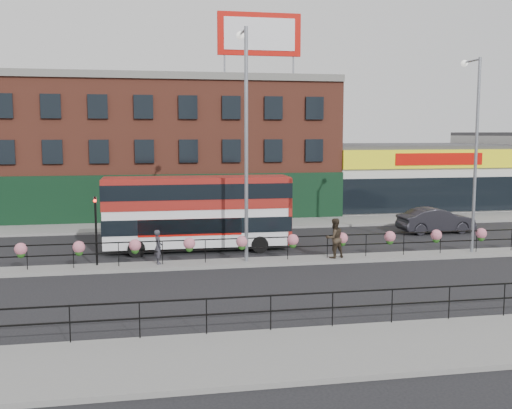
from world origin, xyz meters
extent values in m
plane|color=black|center=(0.00, 0.00, 0.00)|extent=(120.00, 120.00, 0.00)
cube|color=gray|center=(0.00, -12.00, 0.07)|extent=(60.00, 4.00, 0.15)
cube|color=gray|center=(0.00, 12.00, 0.07)|extent=(60.00, 4.00, 0.15)
cube|color=gray|center=(0.00, 0.00, 0.07)|extent=(60.00, 1.60, 0.15)
cube|color=gold|center=(0.00, -9.70, 0.01)|extent=(60.00, 0.10, 0.01)
cube|color=gold|center=(0.00, -9.88, 0.01)|extent=(60.00, 0.10, 0.01)
cube|color=brown|center=(-4.00, 20.00, 5.00)|extent=(25.00, 12.00, 10.00)
cube|color=#3F3F42|center=(-4.00, 20.00, 10.15)|extent=(25.00, 12.00, 0.30)
cube|color=black|center=(-4.00, 13.92, 1.70)|extent=(25.00, 0.25, 3.40)
cube|color=silver|center=(16.00, 20.00, 2.50)|extent=(15.00, 12.00, 5.00)
cube|color=#3F3F42|center=(16.00, 20.00, 5.15)|extent=(15.00, 12.00, 0.30)
cube|color=#FAF417|center=(16.00, 13.92, 4.30)|extent=(15.00, 0.25, 1.40)
cube|color=#B80B04|center=(16.00, 13.80, 4.30)|extent=(7.00, 0.10, 0.90)
cube|color=black|center=(16.00, 13.92, 1.60)|extent=(15.00, 0.25, 2.60)
cube|color=#B80B04|center=(2.50, 15.00, 13.20)|extent=(6.00, 0.25, 3.00)
cube|color=silver|center=(2.50, 14.86, 13.20)|extent=(5.10, 0.04, 2.25)
cylinder|color=gray|center=(0.00, 15.00, 11.00)|extent=(0.12, 0.12, 1.40)
cylinder|color=gray|center=(5.00, 15.00, 11.00)|extent=(0.12, 0.12, 1.40)
cube|color=black|center=(0.00, 0.00, 1.25)|extent=(30.00, 0.05, 0.05)
cube|color=black|center=(0.00, 0.00, 0.76)|extent=(30.00, 0.05, 0.05)
cylinder|color=black|center=(-11.00, 0.00, 0.70)|extent=(0.04, 0.04, 1.10)
cylinder|color=black|center=(-9.00, 0.00, 0.70)|extent=(0.04, 0.04, 1.10)
cylinder|color=black|center=(-7.00, 0.00, 0.70)|extent=(0.04, 0.04, 1.10)
cylinder|color=black|center=(-5.00, 0.00, 0.70)|extent=(0.04, 0.04, 1.10)
cylinder|color=black|center=(-3.00, 0.00, 0.70)|extent=(0.04, 0.04, 1.10)
cylinder|color=black|center=(-1.00, 0.00, 0.70)|extent=(0.04, 0.04, 1.10)
cylinder|color=black|center=(1.00, 0.00, 0.70)|extent=(0.04, 0.04, 1.10)
cylinder|color=black|center=(3.00, 0.00, 0.70)|extent=(0.04, 0.04, 1.10)
cylinder|color=black|center=(5.00, 0.00, 0.70)|extent=(0.04, 0.04, 1.10)
cylinder|color=black|center=(7.00, 0.00, 0.70)|extent=(0.04, 0.04, 1.10)
cylinder|color=black|center=(9.00, 0.00, 0.70)|extent=(0.04, 0.04, 1.10)
cylinder|color=black|center=(11.00, 0.00, 0.70)|extent=(0.04, 0.04, 1.10)
cylinder|color=black|center=(13.00, 0.00, 0.70)|extent=(0.04, 0.04, 1.10)
sphere|color=#C06678|center=(-11.25, 0.00, 1.10)|extent=(0.56, 0.56, 0.56)
sphere|color=#225617|center=(-11.25, 0.00, 0.87)|extent=(0.36, 0.36, 0.36)
sphere|color=#C06678|center=(-8.75, 0.00, 1.10)|extent=(0.56, 0.56, 0.56)
sphere|color=#225617|center=(-8.75, 0.00, 0.87)|extent=(0.36, 0.36, 0.36)
sphere|color=#C06678|center=(-6.25, 0.00, 1.10)|extent=(0.56, 0.56, 0.56)
sphere|color=#225617|center=(-6.25, 0.00, 0.87)|extent=(0.36, 0.36, 0.36)
sphere|color=#C06678|center=(-3.75, 0.00, 1.10)|extent=(0.56, 0.56, 0.56)
sphere|color=#225617|center=(-3.75, 0.00, 0.87)|extent=(0.36, 0.36, 0.36)
sphere|color=#C06678|center=(-1.25, 0.00, 1.10)|extent=(0.56, 0.56, 0.56)
sphere|color=#225617|center=(-1.25, 0.00, 0.87)|extent=(0.36, 0.36, 0.36)
sphere|color=#C06678|center=(1.25, 0.00, 1.10)|extent=(0.56, 0.56, 0.56)
sphere|color=#225617|center=(1.25, 0.00, 0.87)|extent=(0.36, 0.36, 0.36)
sphere|color=#C06678|center=(3.75, 0.00, 1.10)|extent=(0.56, 0.56, 0.56)
sphere|color=#225617|center=(3.75, 0.00, 0.87)|extent=(0.36, 0.36, 0.36)
sphere|color=#C06678|center=(6.25, 0.00, 1.10)|extent=(0.56, 0.56, 0.56)
sphere|color=#225617|center=(6.25, 0.00, 0.87)|extent=(0.36, 0.36, 0.36)
sphere|color=#C06678|center=(8.75, 0.00, 1.10)|extent=(0.56, 0.56, 0.56)
sphere|color=#225617|center=(8.75, 0.00, 0.87)|extent=(0.36, 0.36, 0.36)
sphere|color=#C06678|center=(11.25, 0.00, 1.10)|extent=(0.56, 0.56, 0.56)
sphere|color=#225617|center=(11.25, 0.00, 0.87)|extent=(0.36, 0.36, 0.36)
cube|color=black|center=(-2.00, -10.10, 1.25)|extent=(20.00, 0.05, 0.05)
cube|color=black|center=(-2.00, -10.10, 0.76)|extent=(20.00, 0.05, 0.05)
cylinder|color=black|center=(-8.00, -10.10, 0.70)|extent=(0.04, 0.04, 1.10)
cylinder|color=black|center=(-6.00, -10.10, 0.70)|extent=(0.04, 0.04, 1.10)
cylinder|color=black|center=(-4.00, -10.10, 0.70)|extent=(0.04, 0.04, 1.10)
cylinder|color=black|center=(-2.00, -10.10, 0.70)|extent=(0.04, 0.04, 1.10)
cylinder|color=black|center=(0.00, -10.10, 0.70)|extent=(0.04, 0.04, 1.10)
cylinder|color=black|center=(2.00, -10.10, 0.70)|extent=(0.04, 0.04, 1.10)
cylinder|color=black|center=(4.00, -10.10, 0.70)|extent=(0.04, 0.04, 1.10)
cylinder|color=black|center=(6.00, -10.10, 0.70)|extent=(0.04, 0.04, 1.10)
cube|color=silver|center=(-3.04, 3.65, 2.11)|extent=(9.72, 2.35, 3.52)
cube|color=maroon|center=(-3.04, 3.65, 3.13)|extent=(9.78, 2.41, 1.58)
cube|color=black|center=(-3.04, 3.65, 1.50)|extent=(9.80, 2.43, 0.79)
cube|color=black|center=(-3.04, 3.65, 3.26)|extent=(9.82, 2.45, 0.79)
cube|color=maroon|center=(-3.04, 3.65, 3.90)|extent=(9.72, 2.35, 0.11)
cube|color=maroon|center=(1.75, 3.57, 2.11)|extent=(0.23, 2.26, 3.52)
cube|color=#B80B04|center=(-3.50, 2.53, 1.45)|extent=(5.28, 0.12, 0.88)
cylinder|color=black|center=(-6.23, 2.60, 0.44)|extent=(0.88, 0.28, 0.88)
cylinder|color=black|center=(-6.20, 4.80, 0.44)|extent=(0.88, 0.28, 0.88)
cylinder|color=black|center=(0.11, 2.50, 0.44)|extent=(0.88, 0.28, 0.88)
cylinder|color=black|center=(0.14, 4.70, 0.44)|extent=(0.88, 0.28, 0.88)
imported|color=#24232A|center=(12.22, 6.72, 0.79)|extent=(1.97, 4.87, 1.57)
imported|color=#302F38|center=(-5.19, 0.17, 0.95)|extent=(0.71, 0.57, 1.60)
imported|color=#32281D|center=(3.33, -0.06, 1.13)|extent=(1.31, 1.20, 1.96)
cylinder|color=gray|center=(-1.04, -0.04, 5.62)|extent=(0.18, 0.18, 10.94)
cylinder|color=gray|center=(-1.04, 0.78, 10.98)|extent=(0.11, 1.64, 0.11)
sphere|color=silver|center=(-1.04, 1.60, 10.93)|extent=(0.39, 0.39, 0.39)
cylinder|color=gray|center=(10.77, 0.03, 5.07)|extent=(0.16, 0.16, 9.84)
cylinder|color=gray|center=(10.77, 0.77, 9.89)|extent=(0.10, 1.48, 0.10)
sphere|color=silver|center=(10.77, 1.51, 9.84)|extent=(0.35, 0.35, 0.35)
cylinder|color=black|center=(-8.00, 0.40, 1.75)|extent=(0.10, 0.10, 3.20)
imported|color=black|center=(-8.00, 0.40, 3.35)|extent=(0.15, 0.18, 0.90)
sphere|color=#FF190C|center=(-8.00, 0.28, 3.17)|extent=(0.14, 0.14, 0.14)
camera|label=1|loc=(-5.78, -27.72, 6.25)|focal=42.00mm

